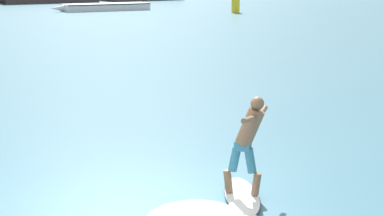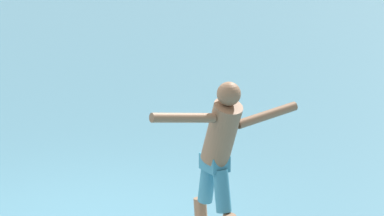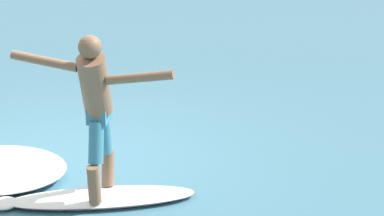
# 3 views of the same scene
# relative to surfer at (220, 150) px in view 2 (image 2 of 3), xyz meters

# --- Properties ---
(surfer) EXTENTS (1.27, 1.13, 1.70)m
(surfer) POSITION_rel_surfer_xyz_m (0.00, 0.00, 0.00)
(surfer) COLOR brown
(surfer) RESTS_ON surfboard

